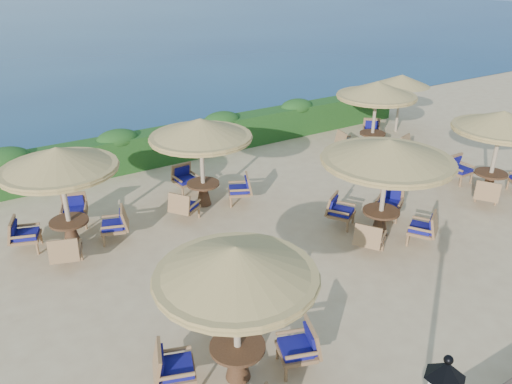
% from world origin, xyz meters
% --- Properties ---
extents(ground, '(120.00, 120.00, 0.00)m').
position_xyz_m(ground, '(0.00, 0.00, 0.00)').
color(ground, tan).
rests_on(ground, ground).
extents(hedge, '(18.00, 0.90, 1.20)m').
position_xyz_m(hedge, '(0.00, 7.20, 0.60)').
color(hedge, '#173E14').
rests_on(hedge, ground).
extents(extra_parasol, '(2.30, 2.30, 2.41)m').
position_xyz_m(extra_parasol, '(7.80, 5.20, 2.17)').
color(extra_parasol, tan).
rests_on(extra_parasol, ground).
extents(cafe_set_0, '(2.87, 2.87, 2.65)m').
position_xyz_m(cafe_set_0, '(-4.88, -3.08, 1.79)').
color(cafe_set_0, tan).
rests_on(cafe_set_0, ground).
extents(cafe_set_1, '(3.36, 3.36, 2.65)m').
position_xyz_m(cafe_set_1, '(0.83, -0.77, 1.94)').
color(cafe_set_1, tan).
rests_on(cafe_set_1, ground).
extents(cafe_set_2, '(2.85, 2.85, 2.65)m').
position_xyz_m(cafe_set_2, '(5.55, -0.74, 1.92)').
color(cafe_set_2, tan).
rests_on(cafe_set_2, ground).
extents(cafe_set_3, '(2.88, 2.88, 2.65)m').
position_xyz_m(cafe_set_3, '(-6.18, 3.03, 1.82)').
color(cafe_set_3, tan).
rests_on(cafe_set_3, ground).
extents(cafe_set_4, '(2.94, 2.94, 2.65)m').
position_xyz_m(cafe_set_4, '(-2.28, 3.31, 1.94)').
color(cafe_set_4, tan).
rests_on(cafe_set_4, ground).
extents(cafe_set_5, '(2.94, 2.94, 2.65)m').
position_xyz_m(cafe_set_5, '(5.25, 4.05, 1.94)').
color(cafe_set_5, tan).
rests_on(cafe_set_5, ground).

